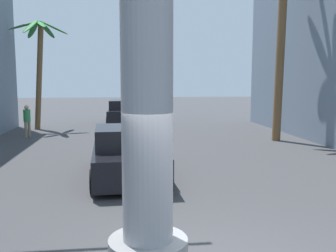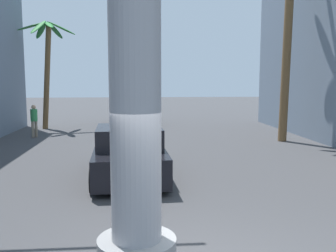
{
  "view_description": "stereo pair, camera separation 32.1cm",
  "coord_description": "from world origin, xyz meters",
  "px_view_note": "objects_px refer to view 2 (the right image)",
  "views": [
    {
      "loc": [
        -1.19,
        -5.33,
        2.95
      ],
      "look_at": [
        0.0,
        4.72,
        1.67
      ],
      "focal_mm": 40.0,
      "sensor_mm": 36.0,
      "label": 1
    },
    {
      "loc": [
        -0.87,
        -5.36,
        2.95
      ],
      "look_at": [
        0.0,
        4.72,
        1.67
      ],
      "focal_mm": 40.0,
      "sensor_mm": 36.0,
      "label": 2
    }
  ],
  "objects_px": {
    "car_lead": "(129,154)",
    "palm_tree_mid_right": "(287,22)",
    "palm_tree_far_left": "(47,56)",
    "pedestrian_far_left": "(34,118)",
    "car_far": "(130,112)"
  },
  "relations": [
    {
      "from": "car_lead",
      "to": "palm_tree_mid_right",
      "type": "xyz_separation_m",
      "value": [
        7.27,
        6.07,
        4.88
      ]
    },
    {
      "from": "car_far",
      "to": "pedestrian_far_left",
      "type": "relative_size",
      "value": 2.67
    },
    {
      "from": "car_far",
      "to": "palm_tree_far_left",
      "type": "bearing_deg",
      "value": -153.37
    },
    {
      "from": "palm_tree_mid_right",
      "to": "car_lead",
      "type": "bearing_deg",
      "value": -140.13
    },
    {
      "from": "car_far",
      "to": "pedestrian_far_left",
      "type": "xyz_separation_m",
      "value": [
        -4.75,
        -5.84,
        0.23
      ]
    },
    {
      "from": "car_far",
      "to": "pedestrian_far_left",
      "type": "bearing_deg",
      "value": -129.14
    },
    {
      "from": "car_far",
      "to": "palm_tree_mid_right",
      "type": "bearing_deg",
      "value": -46.76
    },
    {
      "from": "palm_tree_far_left",
      "to": "pedestrian_far_left",
      "type": "bearing_deg",
      "value": -89.39
    },
    {
      "from": "car_far",
      "to": "palm_tree_mid_right",
      "type": "height_order",
      "value": "palm_tree_mid_right"
    },
    {
      "from": "pedestrian_far_left",
      "to": "car_far",
      "type": "bearing_deg",
      "value": 50.86
    },
    {
      "from": "pedestrian_far_left",
      "to": "car_lead",
      "type": "bearing_deg",
      "value": -58.85
    },
    {
      "from": "car_lead",
      "to": "palm_tree_far_left",
      "type": "xyz_separation_m",
      "value": [
        -4.96,
        11.58,
        3.59
      ]
    },
    {
      "from": "car_far",
      "to": "palm_tree_mid_right",
      "type": "xyz_separation_m",
      "value": [
        7.44,
        -7.91,
        4.84
      ]
    },
    {
      "from": "car_lead",
      "to": "palm_tree_mid_right",
      "type": "height_order",
      "value": "palm_tree_mid_right"
    },
    {
      "from": "palm_tree_far_left",
      "to": "car_lead",
      "type": "bearing_deg",
      "value": -66.82
    }
  ]
}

